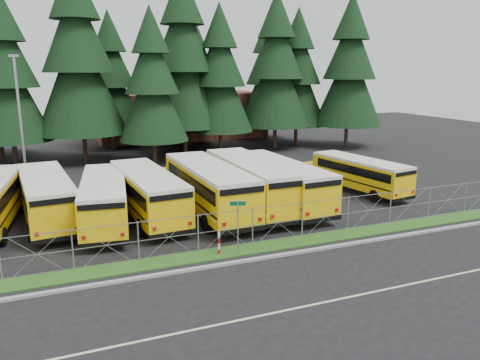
{
  "coord_description": "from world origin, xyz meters",
  "views": [
    {
      "loc": [
        -10.41,
        -22.52,
        9.05
      ],
      "look_at": [
        0.3,
        4.0,
        2.29
      ],
      "focal_mm": 35.0,
      "sensor_mm": 36.0,
      "label": 1
    }
  ],
  "objects_px": {
    "bus_east": "(357,175)",
    "striped_bollard": "(219,244)",
    "bus_2": "(105,201)",
    "street_sign": "(238,216)",
    "bus_4": "(207,189)",
    "bus_3": "(146,194)",
    "bus_6": "(277,183)",
    "light_standard": "(20,118)",
    "bus_5": "(249,183)",
    "bus_1": "(46,198)"
  },
  "relations": [
    {
      "from": "striped_bollard",
      "to": "light_standard",
      "type": "height_order",
      "value": "light_standard"
    },
    {
      "from": "bus_3",
      "to": "bus_4",
      "type": "xyz_separation_m",
      "value": [
        3.8,
        -0.53,
        0.12
      ]
    },
    {
      "from": "street_sign",
      "to": "light_standard",
      "type": "relative_size",
      "value": 0.28
    },
    {
      "from": "bus_6",
      "to": "bus_2",
      "type": "bearing_deg",
      "value": 175.46
    },
    {
      "from": "bus_3",
      "to": "bus_east",
      "type": "distance_m",
      "value": 16.01
    },
    {
      "from": "striped_bollard",
      "to": "bus_2",
      "type": "bearing_deg",
      "value": 123.11
    },
    {
      "from": "bus_east",
      "to": "striped_bollard",
      "type": "xyz_separation_m",
      "value": [
        -13.86,
        -7.94,
        -0.69
      ]
    },
    {
      "from": "bus_4",
      "to": "street_sign",
      "type": "bearing_deg",
      "value": -97.6
    },
    {
      "from": "bus_2",
      "to": "striped_bollard",
      "type": "height_order",
      "value": "bus_2"
    },
    {
      "from": "bus_1",
      "to": "bus_2",
      "type": "bearing_deg",
      "value": -33.29
    },
    {
      "from": "bus_2",
      "to": "street_sign",
      "type": "bearing_deg",
      "value": -46.25
    },
    {
      "from": "bus_6",
      "to": "bus_5",
      "type": "bearing_deg",
      "value": 164.76
    },
    {
      "from": "bus_3",
      "to": "striped_bollard",
      "type": "distance_m",
      "value": 7.87
    },
    {
      "from": "street_sign",
      "to": "striped_bollard",
      "type": "bearing_deg",
      "value": 158.59
    },
    {
      "from": "bus_6",
      "to": "bus_east",
      "type": "height_order",
      "value": "bus_6"
    },
    {
      "from": "bus_5",
      "to": "bus_6",
      "type": "xyz_separation_m",
      "value": [
        1.86,
        -0.42,
        -0.08
      ]
    },
    {
      "from": "bus_east",
      "to": "light_standard",
      "type": "distance_m",
      "value": 25.89
    },
    {
      "from": "bus_2",
      "to": "bus_4",
      "type": "distance_m",
      "value": 6.34
    },
    {
      "from": "bus_3",
      "to": "bus_4",
      "type": "relative_size",
      "value": 0.92
    },
    {
      "from": "bus_6",
      "to": "street_sign",
      "type": "height_order",
      "value": "bus_6"
    },
    {
      "from": "bus_east",
      "to": "bus_1",
      "type": "bearing_deg",
      "value": 168.24
    },
    {
      "from": "bus_3",
      "to": "striped_bollard",
      "type": "xyz_separation_m",
      "value": [
        2.15,
        -7.52,
        -0.89
      ]
    },
    {
      "from": "bus_1",
      "to": "bus_east",
      "type": "xyz_separation_m",
      "value": [
        21.8,
        -0.96,
        -0.18
      ]
    },
    {
      "from": "bus_3",
      "to": "bus_6",
      "type": "distance_m",
      "value": 8.75
    },
    {
      "from": "bus_6",
      "to": "street_sign",
      "type": "bearing_deg",
      "value": -131.14
    },
    {
      "from": "bus_3",
      "to": "bus_6",
      "type": "xyz_separation_m",
      "value": [
        8.72,
        -0.71,
        0.06
      ]
    },
    {
      "from": "light_standard",
      "to": "bus_3",
      "type": "bearing_deg",
      "value": -56.51
    },
    {
      "from": "bus_3",
      "to": "bus_1",
      "type": "bearing_deg",
      "value": 162.47
    },
    {
      "from": "bus_3",
      "to": "bus_6",
      "type": "height_order",
      "value": "bus_6"
    },
    {
      "from": "bus_2",
      "to": "light_standard",
      "type": "height_order",
      "value": "light_standard"
    },
    {
      "from": "bus_1",
      "to": "striped_bollard",
      "type": "xyz_separation_m",
      "value": [
        7.94,
        -8.9,
        -0.87
      ]
    },
    {
      "from": "bus_6",
      "to": "light_standard",
      "type": "height_order",
      "value": "light_standard"
    },
    {
      "from": "bus_5",
      "to": "bus_6",
      "type": "distance_m",
      "value": 1.91
    },
    {
      "from": "bus_1",
      "to": "bus_4",
      "type": "xyz_separation_m",
      "value": [
        9.59,
        -1.91,
        0.14
      ]
    },
    {
      "from": "bus_4",
      "to": "bus_5",
      "type": "xyz_separation_m",
      "value": [
        3.05,
        0.24,
        0.02
      ]
    },
    {
      "from": "bus_6",
      "to": "striped_bollard",
      "type": "distance_m",
      "value": 9.52
    },
    {
      "from": "street_sign",
      "to": "striped_bollard",
      "type": "relative_size",
      "value": 2.34
    },
    {
      "from": "striped_bollard",
      "to": "bus_6",
      "type": "bearing_deg",
      "value": 46.06
    },
    {
      "from": "bus_4",
      "to": "striped_bollard",
      "type": "height_order",
      "value": "bus_4"
    },
    {
      "from": "bus_6",
      "to": "striped_bollard",
      "type": "xyz_separation_m",
      "value": [
        -6.57,
        -6.82,
        -0.95
      ]
    },
    {
      "from": "bus_east",
      "to": "striped_bollard",
      "type": "relative_size",
      "value": 8.18
    },
    {
      "from": "light_standard",
      "to": "bus_east",
      "type": "bearing_deg",
      "value": -24.4
    },
    {
      "from": "bus_4",
      "to": "striped_bollard",
      "type": "xyz_separation_m",
      "value": [
        -1.65,
        -7.0,
        -1.01
      ]
    },
    {
      "from": "bus_6",
      "to": "bus_4",
      "type": "bearing_deg",
      "value": 175.28
    },
    {
      "from": "bus_1",
      "to": "bus_4",
      "type": "relative_size",
      "value": 0.91
    },
    {
      "from": "striped_bollard",
      "to": "bus_3",
      "type": "bearing_deg",
      "value": 105.92
    },
    {
      "from": "bus_2",
      "to": "bus_6",
      "type": "bearing_deg",
      "value": 5.41
    },
    {
      "from": "light_standard",
      "to": "bus_2",
      "type": "bearing_deg",
      "value": -67.36
    },
    {
      "from": "striped_bollard",
      "to": "bus_1",
      "type": "bearing_deg",
      "value": 131.74
    },
    {
      "from": "bus_2",
      "to": "bus_3",
      "type": "bearing_deg",
      "value": 14.85
    }
  ]
}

